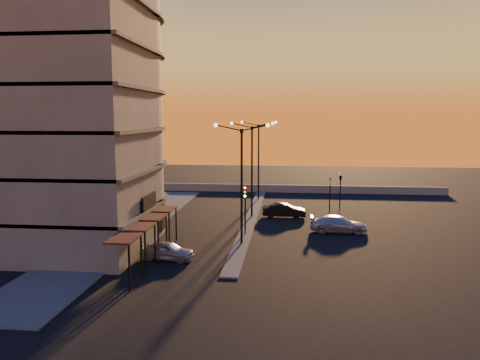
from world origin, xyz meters
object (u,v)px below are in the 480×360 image
streetlamp_mid (252,162)px  car_sedan (284,210)px  traffic_light_main (245,202)px  car_hatchback (167,251)px  car_wagon (338,224)px

streetlamp_mid → car_sedan: size_ratio=2.21×
traffic_light_main → car_hatchback: size_ratio=1.11×
streetlamp_mid → car_hatchback: streetlamp_mid is taller
streetlamp_mid → car_sedan: bearing=7.5°
car_sedan → car_hatchback: bearing=150.5°
car_hatchback → car_sedan: (8.02, 14.91, 0.06)m
car_sedan → car_wagon: size_ratio=0.87×
streetlamp_mid → car_wagon: 10.72m
car_sedan → car_wagon: 7.40m
car_sedan → car_wagon: (4.79, -5.64, 0.01)m
traffic_light_main → car_sedan: 8.49m
car_hatchback → car_sedan: 16.93m
streetlamp_mid → car_sedan: 5.86m
streetlamp_mid → car_hatchback: (-4.81, -14.49, -4.94)m
car_hatchback → car_wagon: bearing=-46.1°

